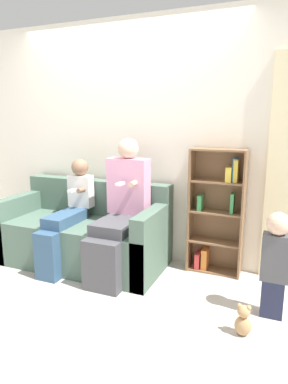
{
  "coord_description": "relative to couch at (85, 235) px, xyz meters",
  "views": [
    {
      "loc": [
        1.61,
        -2.48,
        1.54
      ],
      "look_at": [
        0.36,
        0.55,
        0.82
      ],
      "focal_mm": 32.0,
      "sensor_mm": 36.0,
      "label": 1
    }
  ],
  "objects": [
    {
      "name": "ground_plane",
      "position": [
        0.31,
        -0.5,
        -0.31
      ],
      "size": [
        14.0,
        14.0,
        0.0
      ],
      "primitive_type": "plane",
      "color": "#BCB2A8"
    },
    {
      "name": "back_wall",
      "position": [
        0.31,
        0.45,
        0.97
      ],
      "size": [
        10.0,
        0.06,
        2.55
      ],
      "color": "silver",
      "rests_on": "ground_plane"
    },
    {
      "name": "couch",
      "position": [
        0.0,
        0.0,
        0.0
      ],
      "size": [
        1.73,
        0.82,
        0.86
      ],
      "color": "#4C6656",
      "rests_on": "ground_plane"
    },
    {
      "name": "adult_seated",
      "position": [
        0.48,
        -0.1,
        0.39
      ],
      "size": [
        0.41,
        0.75,
        1.34
      ],
      "color": "#47474C",
      "rests_on": "ground_plane"
    },
    {
      "name": "child_seated",
      "position": [
        -0.11,
        -0.15,
        0.27
      ],
      "size": [
        0.27,
        0.77,
        1.11
      ],
      "color": "#335170",
      "rests_on": "ground_plane"
    },
    {
      "name": "toddler_standing",
      "position": [
        1.92,
        -0.33,
        0.15
      ],
      "size": [
        0.21,
        0.18,
        0.85
      ],
      "color": "#232842",
      "rests_on": "ground_plane"
    },
    {
      "name": "bookshelf",
      "position": [
        1.34,
        0.33,
        0.32
      ],
      "size": [
        0.53,
        0.22,
        1.25
      ],
      "color": "brown",
      "rests_on": "ground_plane"
    },
    {
      "name": "teddy_bear",
      "position": [
        1.74,
        -0.67,
        -0.19
      ],
      "size": [
        0.12,
        0.1,
        0.24
      ],
      "color": "tan",
      "rests_on": "ground_plane"
    }
  ]
}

